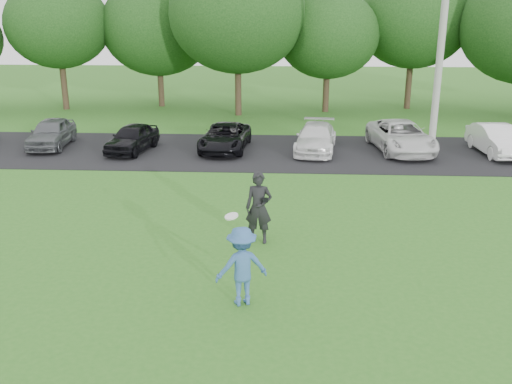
% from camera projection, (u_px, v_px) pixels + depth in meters
% --- Properties ---
extents(ground, '(100.00, 100.00, 0.00)m').
position_uv_depth(ground, '(247.00, 304.00, 11.77)').
color(ground, '#2F7020').
rests_on(ground, ground).
extents(parking_lot, '(32.00, 6.50, 0.03)m').
position_uv_depth(parking_lot, '(268.00, 152.00, 24.11)').
color(parking_lot, black).
rests_on(parking_lot, ground).
extents(utility_pole, '(0.28, 0.28, 9.20)m').
position_uv_depth(utility_pole, '(441.00, 41.00, 22.02)').
color(utility_pole, '#9D9C98').
rests_on(utility_pole, ground).
extents(frisbee_player, '(1.23, 0.95, 2.03)m').
position_uv_depth(frisbee_player, '(242.00, 266.00, 11.55)').
color(frisbee_player, '#36609A').
rests_on(frisbee_player, ground).
extents(camera_bystander, '(0.72, 0.51, 1.88)m').
position_uv_depth(camera_bystander, '(259.00, 208.00, 14.61)').
color(camera_bystander, black).
rests_on(camera_bystander, ground).
extents(parked_cars, '(27.69, 4.84, 1.25)m').
position_uv_depth(parked_cars, '(267.00, 137.00, 24.04)').
color(parked_cars, silver).
rests_on(parked_cars, parking_lot).
extents(tree_row, '(42.39, 9.85, 8.64)m').
position_uv_depth(tree_row, '(302.00, 25.00, 31.79)').
color(tree_row, '#38281C').
rests_on(tree_row, ground).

